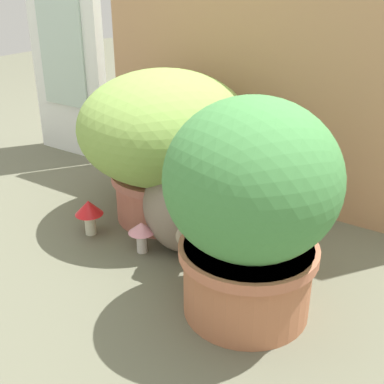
# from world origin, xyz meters

# --- Properties ---
(ground_plane) EXTENTS (6.00, 6.00, 0.00)m
(ground_plane) POSITION_xyz_m (0.00, 0.00, 0.00)
(ground_plane) COLOR #60614D
(cardboard_backdrop) EXTENTS (1.18, 0.03, 0.87)m
(cardboard_backdrop) POSITION_xyz_m (0.02, 0.46, 0.44)
(cardboard_backdrop) COLOR tan
(cardboard_backdrop) RESTS_ON ground
(window_panel_white) EXTENTS (0.36, 0.05, 0.89)m
(window_panel_white) POSITION_xyz_m (-0.80, 0.43, 0.45)
(window_panel_white) COLOR white
(window_panel_white) RESTS_ON ground
(grass_planter) EXTENTS (0.50, 0.50, 0.45)m
(grass_planter) POSITION_xyz_m (-0.14, 0.18, 0.26)
(grass_planter) COLOR #B26551
(grass_planter) RESTS_ON ground
(leafy_planter) EXTENTS (0.37, 0.37, 0.49)m
(leafy_planter) POSITION_xyz_m (0.28, -0.09, 0.26)
(leafy_planter) COLOR #B46D49
(leafy_planter) RESTS_ON ground
(cat) EXTENTS (0.34, 0.29, 0.32)m
(cat) POSITION_xyz_m (0.00, 0.04, 0.12)
(cat) COLOR #786A5C
(cat) RESTS_ON ground
(mushroom_ornament_red) EXTENTS (0.08, 0.08, 0.11)m
(mushroom_ornament_red) POSITION_xyz_m (-0.26, -0.04, 0.08)
(mushroom_ornament_red) COLOR silver
(mushroom_ornament_red) RESTS_ON ground
(mushroom_ornament_pink) EXTENTS (0.07, 0.07, 0.09)m
(mushroom_ornament_pink) POSITION_xyz_m (-0.07, -0.03, 0.06)
(mushroom_ornament_pink) COLOR silver
(mushroom_ornament_pink) RESTS_ON ground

